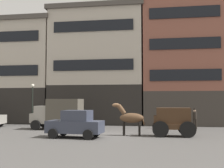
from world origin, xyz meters
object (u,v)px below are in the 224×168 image
at_px(draft_horse, 130,118).
at_px(delivery_truck_near, 59,113).
at_px(cargo_wagon, 172,120).
at_px(sedan_dark, 76,124).
at_px(fire_hydrant_curbside, 155,124).
at_px(streetlamp_curbside, 32,99).
at_px(pedestrian_officer, 195,118).

height_order(draft_horse, delivery_truck_near, delivery_truck_near).
bearing_deg(draft_horse, cargo_wagon, 0.01).
xyz_separation_m(cargo_wagon, delivery_truck_near, (-9.44, 3.29, 0.28)).
height_order(sedan_dark, fire_hydrant_curbside, sedan_dark).
bearing_deg(cargo_wagon, streetlamp_curbside, 155.48).
bearing_deg(draft_horse, pedestrian_officer, 45.49).
relative_size(cargo_wagon, delivery_truck_near, 0.66).
bearing_deg(sedan_dark, fire_hydrant_curbside, 53.24).
distance_m(sedan_dark, streetlamp_curbside, 10.25).
height_order(delivery_truck_near, pedestrian_officer, delivery_truck_near).
bearing_deg(draft_horse, streetlamp_curbside, 149.51).
relative_size(cargo_wagon, fire_hydrant_curbside, 3.51).
bearing_deg(draft_horse, delivery_truck_near, 153.13).
relative_size(pedestrian_officer, fire_hydrant_curbside, 2.16).
distance_m(cargo_wagon, draft_horse, 2.95).
relative_size(cargo_wagon, sedan_dark, 0.76).
bearing_deg(streetlamp_curbside, sedan_dark, -49.12).
bearing_deg(fire_hydrant_curbside, cargo_wagon, -78.15).
xyz_separation_m(draft_horse, delivery_truck_near, (-6.49, 3.29, 0.15)).
bearing_deg(pedestrian_officer, sedan_dark, -141.50).
distance_m(delivery_truck_near, pedestrian_officer, 11.86).
height_order(streetlamp_curbside, fire_hydrant_curbside, streetlamp_curbside).
xyz_separation_m(cargo_wagon, streetlamp_curbside, (-13.09, 5.97, 1.52)).
bearing_deg(pedestrian_officer, draft_horse, -134.51).
distance_m(draft_horse, fire_hydrant_curbside, 5.83).
distance_m(pedestrian_officer, streetlamp_curbside, 15.45).
relative_size(sedan_dark, fire_hydrant_curbside, 4.61).
bearing_deg(fire_hydrant_curbside, sedan_dark, -126.76).
bearing_deg(sedan_dark, draft_horse, 25.14).
distance_m(cargo_wagon, sedan_dark, 6.70).
xyz_separation_m(pedestrian_officer, streetlamp_curbside, (-15.34, 0.69, 1.69)).
bearing_deg(delivery_truck_near, streetlamp_curbside, 143.70).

